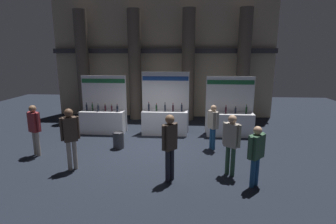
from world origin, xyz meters
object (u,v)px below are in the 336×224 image
exhibitor_booth_1 (165,119)px  visitor_1 (213,123)px  exhibitor_booth_0 (103,119)px  exhibitor_booth_2 (230,121)px  visitor_2 (256,151)px  visitor_0 (231,140)px  visitor_4 (34,126)px  visitor_5 (70,133)px  trash_bin (118,140)px  visitor_3 (170,142)px

exhibitor_booth_1 → visitor_1: (1.85, -1.68, 0.32)m
exhibitor_booth_0 → visitor_1: 4.81m
exhibitor_booth_2 → visitor_2: (-0.02, -4.31, 0.37)m
visitor_0 → visitor_4: 6.30m
visitor_2 → visitor_5: visitor_5 is taller
visitor_2 → exhibitor_booth_0: bearing=-85.6°
visitor_2 → visitor_5: bearing=-53.6°
exhibitor_booth_2 → trash_bin: bearing=-156.4°
visitor_3 → visitor_5: size_ratio=0.99×
exhibitor_booth_2 → visitor_5: 6.33m
trash_bin → visitor_3: visitor_3 is taller
visitor_2 → visitor_3: size_ratio=0.88×
visitor_5 → visitor_1: bearing=172.5°
visitor_3 → visitor_5: bearing=-56.1°
exhibitor_booth_2 → visitor_5: (-5.10, -3.71, 0.52)m
exhibitor_booth_1 → visitor_5: (-2.40, -3.71, 0.48)m
exhibitor_booth_0 → visitor_5: 3.72m
visitor_4 → exhibitor_booth_1: bearing=-120.7°
exhibitor_booth_2 → visitor_1: exhibitor_booth_2 is taller
exhibitor_booth_1 → exhibitor_booth_2: size_ratio=1.07×
exhibitor_booth_0 → visitor_2: exhibitor_booth_0 is taller
visitor_0 → visitor_2: bearing=-11.5°
exhibitor_booth_0 → visitor_5: bearing=-86.1°
exhibitor_booth_1 → exhibitor_booth_2: (2.70, 0.00, -0.04)m
exhibitor_booth_1 → visitor_3: 4.22m
exhibitor_booth_2 → visitor_4: bearing=-158.1°
exhibitor_booth_1 → visitor_3: size_ratio=1.43×
visitor_1 → visitor_3: 2.84m
trash_bin → visitor_0: (3.68, -1.88, 0.73)m
visitor_2 → visitor_5: 5.12m
exhibitor_booth_0 → visitor_1: (4.50, -1.65, 0.35)m
visitor_0 → visitor_5: visitor_5 is taller
visitor_0 → visitor_4: (-6.23, 0.99, -0.01)m
exhibitor_booth_1 → visitor_2: bearing=-58.1°
visitor_4 → visitor_1: bearing=-144.4°
exhibitor_booth_2 → visitor_2: exhibitor_booth_2 is taller
visitor_5 → exhibitor_booth_2: bearing=-177.0°
visitor_1 → visitor_2: (0.83, -2.63, 0.01)m
exhibitor_booth_1 → visitor_3: bearing=-83.3°
visitor_2 → visitor_5: (-5.08, 0.60, 0.15)m
visitor_0 → visitor_2: size_ratio=1.08×
exhibitor_booth_1 → visitor_2: exhibitor_booth_1 is taller
visitor_4 → visitor_5: 1.94m
visitor_5 → exhibitor_booth_1: bearing=-156.0°
visitor_3 → exhibitor_booth_1: bearing=-130.4°
trash_bin → visitor_5: visitor_5 is taller
visitor_1 → visitor_4: 6.01m
visitor_0 → visitor_5: (-4.56, 0.01, 0.08)m
visitor_5 → visitor_2: bearing=140.2°
visitor_1 → visitor_2: 2.76m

